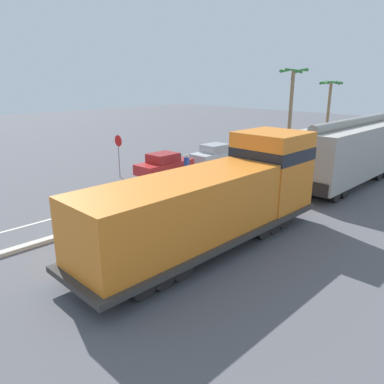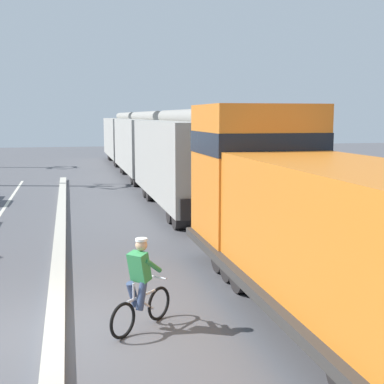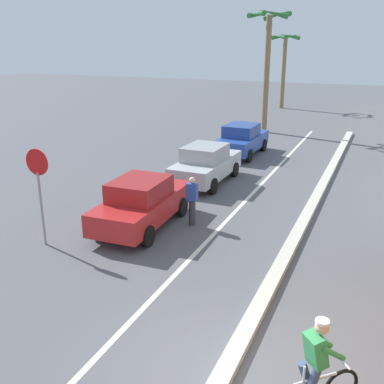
% 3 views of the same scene
% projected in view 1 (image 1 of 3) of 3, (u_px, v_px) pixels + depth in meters
% --- Properties ---
extents(ground_plane, '(120.00, 120.00, 0.00)m').
position_uv_depth(ground_plane, '(146.00, 211.00, 19.02)').
color(ground_plane, '#56565B').
extents(median_curb, '(0.36, 36.00, 0.16)m').
position_uv_depth(median_curb, '(222.00, 187.00, 23.08)').
color(median_curb, beige).
rests_on(median_curb, ground).
extents(lane_stripe, '(0.14, 36.00, 0.01)m').
position_uv_depth(lane_stripe, '(195.00, 181.00, 24.72)').
color(lane_stripe, silver).
rests_on(lane_stripe, ground).
extents(locomotive, '(3.10, 11.61, 4.20)m').
position_uv_depth(locomotive, '(221.00, 200.00, 14.99)').
color(locomotive, orange).
rests_on(locomotive, ground).
extents(hopper_car_lead, '(2.90, 10.60, 4.18)m').
position_uv_depth(hopper_car_lead, '(348.00, 153.00, 23.18)').
color(hopper_car_lead, '#A5A39B').
rests_on(hopper_car_lead, ground).
extents(parked_car_red, '(1.96, 4.26, 1.62)m').
position_uv_depth(parked_car_red, '(164.00, 165.00, 25.66)').
color(parked_car_red, red).
rests_on(parked_car_red, ground).
extents(parked_car_silver, '(1.87, 4.22, 1.62)m').
position_uv_depth(parked_car_silver, '(216.00, 154.00, 29.14)').
color(parked_car_silver, '#B7BABF').
rests_on(parked_car_silver, ground).
extents(parked_car_blue, '(1.89, 4.23, 1.62)m').
position_uv_depth(parked_car_blue, '(254.00, 146.00, 32.80)').
color(parked_car_blue, '#28479E').
rests_on(parked_car_blue, ground).
extents(cyclist, '(1.29, 1.21, 1.71)m').
position_uv_depth(cyclist, '(163.00, 204.00, 17.61)').
color(cyclist, black).
rests_on(cyclist, ground).
extents(stop_sign, '(0.76, 0.08, 2.88)m').
position_uv_depth(stop_sign, '(119.00, 148.00, 25.05)').
color(stop_sign, gray).
rests_on(stop_sign, ground).
extents(palm_tree_near, '(2.69, 2.76, 6.37)m').
position_uv_depth(palm_tree_near, '(330.00, 93.00, 45.23)').
color(palm_tree_near, '#846647').
rests_on(palm_tree_near, ground).
extents(palm_tree_far, '(2.68, 2.66, 7.60)m').
position_uv_depth(palm_tree_far, '(292.00, 90.00, 36.27)').
color(palm_tree_far, '#846647').
rests_on(palm_tree_far, ground).
extents(pedestrian_by_cars, '(0.34, 0.22, 1.62)m').
position_uv_depth(pedestrian_by_cars, '(187.00, 166.00, 25.22)').
color(pedestrian_by_cars, '#33333D').
rests_on(pedestrian_by_cars, ground).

